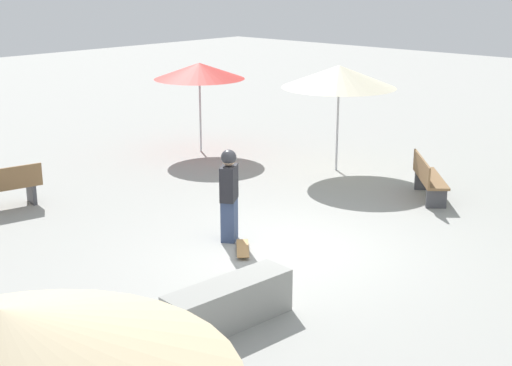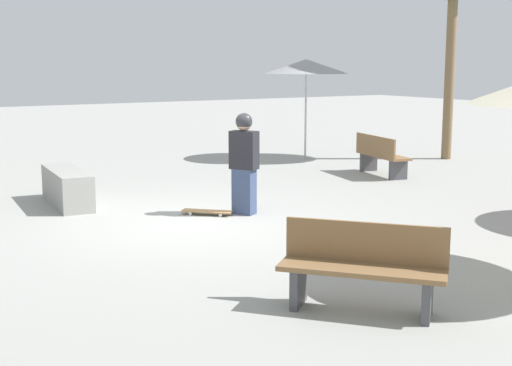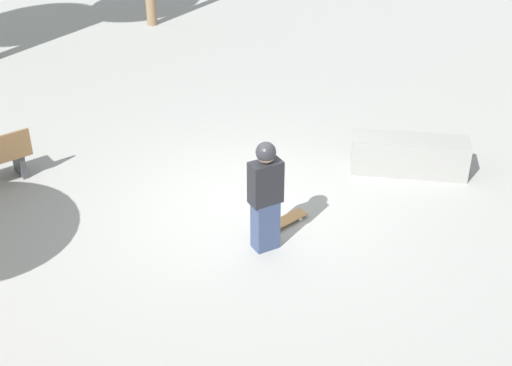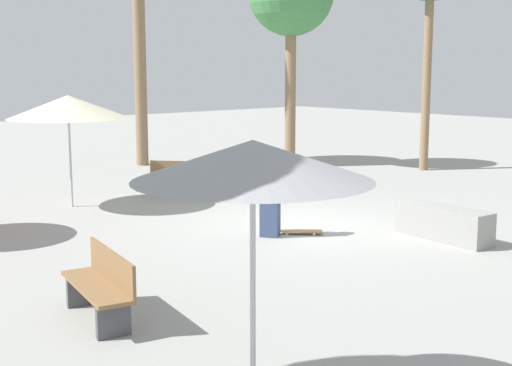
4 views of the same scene
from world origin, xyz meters
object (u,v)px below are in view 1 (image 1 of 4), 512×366
Objects in this scene: bench_near at (428,178)px; shade_umbrella_red at (199,71)px; skateboard at (243,248)px; shade_umbrella_tan at (4,351)px; concrete_ledge at (229,304)px; skater_main at (229,192)px; shade_umbrella_cream at (339,76)px; bench_far at (0,188)px.

shade_umbrella_red reaches higher than bench_near.
shade_umbrella_tan reaches higher than skateboard.
concrete_ledge reaches higher than skateboard.
shade_umbrella_red is at bearing -127.25° from bench_near.
shade_umbrella_red is (-7.22, 6.26, 1.78)m from concrete_ledge.
shade_umbrella_cream reaches higher than skater_main.
skateboard is 0.38× the size of concrete_ledge.
concrete_ledge is at bearing -63.57° from shade_umbrella_cream.
concrete_ledge is 1.12× the size of bench_far.
skateboard is at bearing 129.65° from concrete_ledge.
skater_main is 0.59× the size of shade_umbrella_tan.
bench_far is at bearing -84.16° from shade_umbrella_red.
shade_umbrella_cream reaches higher than bench_near.
shade_umbrella_tan is (4.73, -6.52, 1.54)m from skater_main.
shade_umbrella_cream is at bearing 163.78° from skater_main.
skater_main is at bearing -158.87° from skateboard.
bench_far is at bearing -99.54° from skater_main.
shade_umbrella_red reaches higher than skater_main.
concrete_ledge is (1.63, -1.96, 0.24)m from skateboard.
shade_umbrella_tan is at bearing 4.12° from skater_main.
bench_far is (-4.45, -1.82, -0.44)m from skater_main.
skater_main is 0.97× the size of bench_far.
bench_far is at bearing 176.73° from concrete_ledge.
shade_umbrella_cream is (3.06, 6.77, 1.76)m from bench_far.
shade_umbrella_cream is (-2.67, 0.52, 1.76)m from bench_near.
shade_umbrella_tan is 1.18× the size of shade_umbrella_red.
bench_near is 3.25m from shade_umbrella_cream.
shade_umbrella_red is (-9.78, 10.58, -0.33)m from shade_umbrella_tan.
bench_near is at bearing -30.77° from bench_far.
bench_near is (-0.88, 6.63, 0.13)m from concrete_ledge.
bench_far is at bearing -114.34° from shade_umbrella_cream.
skateboard is at bearing -49.69° from bench_near.
skater_main is 2.27× the size of skateboard.
bench_near is 0.58× the size of shade_umbrella_cream.
bench_far is 7.64m from shade_umbrella_cream.
shade_umbrella_cream reaches higher than bench_far.
bench_far is 0.64× the size of shade_umbrella_cream.
bench_far reaches higher than skateboard.
concrete_ledge is at bearing -33.03° from bench_near.
skater_main reaches higher than bench_far.
skateboard is 0.26× the size of shade_umbrella_tan.
bench_near is at bearing 125.88° from skateboard.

